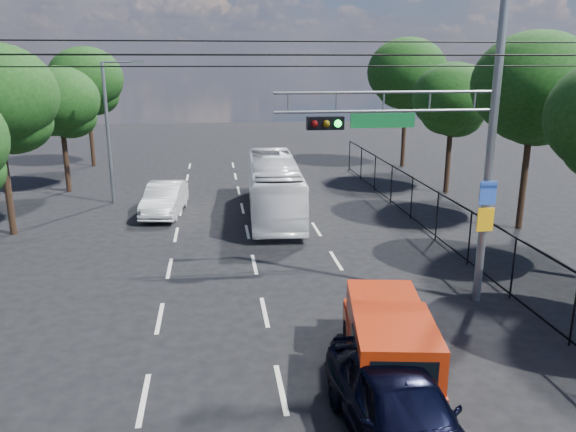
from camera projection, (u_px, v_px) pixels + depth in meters
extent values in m
cube|color=beige|center=(144.00, 399.00, 12.14)|extent=(0.12, 2.00, 0.01)
cube|color=beige|center=(160.00, 318.00, 15.96)|extent=(0.12, 2.00, 0.01)
cube|color=beige|center=(170.00, 268.00, 19.78)|extent=(0.12, 2.00, 0.01)
cube|color=beige|center=(176.00, 235.00, 23.60)|extent=(0.12, 2.00, 0.01)
cube|color=beige|center=(181.00, 210.00, 27.42)|extent=(0.12, 2.00, 0.01)
cube|color=beige|center=(185.00, 192.00, 31.24)|extent=(0.12, 2.00, 0.01)
cube|color=beige|center=(187.00, 178.00, 35.06)|extent=(0.12, 2.00, 0.01)
cube|color=beige|center=(190.00, 166.00, 38.88)|extent=(0.12, 2.00, 0.01)
cube|color=beige|center=(281.00, 389.00, 12.52)|extent=(0.12, 2.00, 0.01)
cube|color=beige|center=(265.00, 312.00, 16.34)|extent=(0.12, 2.00, 0.01)
cube|color=beige|center=(254.00, 264.00, 20.16)|extent=(0.12, 2.00, 0.01)
cube|color=beige|center=(247.00, 232.00, 23.98)|extent=(0.12, 2.00, 0.01)
cube|color=beige|center=(242.00, 208.00, 27.80)|extent=(0.12, 2.00, 0.01)
cube|color=beige|center=(238.00, 190.00, 31.62)|extent=(0.12, 2.00, 0.01)
cube|color=beige|center=(235.00, 176.00, 35.44)|extent=(0.12, 2.00, 0.01)
cube|color=beige|center=(233.00, 165.00, 39.26)|extent=(0.12, 2.00, 0.01)
cube|color=beige|center=(410.00, 379.00, 12.90)|extent=(0.12, 2.00, 0.01)
cube|color=beige|center=(365.00, 306.00, 16.72)|extent=(0.12, 2.00, 0.01)
cube|color=beige|center=(336.00, 260.00, 20.54)|extent=(0.12, 2.00, 0.01)
cube|color=beige|center=(316.00, 229.00, 24.36)|extent=(0.12, 2.00, 0.01)
cube|color=beige|center=(302.00, 206.00, 28.18)|extent=(0.12, 2.00, 0.01)
cube|color=beige|center=(291.00, 189.00, 32.00)|extent=(0.12, 2.00, 0.01)
cube|color=beige|center=(283.00, 175.00, 35.82)|extent=(0.12, 2.00, 0.01)
cube|color=beige|center=(276.00, 164.00, 39.64)|extent=(0.12, 2.00, 0.01)
cylinder|color=slate|center=(491.00, 146.00, 15.90)|extent=(0.24, 0.24, 9.50)
cylinder|color=slate|center=(388.00, 92.00, 15.10)|extent=(6.20, 0.08, 0.08)
cylinder|color=slate|center=(387.00, 111.00, 15.24)|extent=(6.20, 0.08, 0.08)
cube|color=black|center=(325.00, 123.00, 15.10)|extent=(1.00, 0.28, 0.35)
sphere|color=#3F0505|center=(314.00, 124.00, 14.92)|extent=(0.20, 0.20, 0.20)
sphere|color=#4C3805|center=(326.00, 124.00, 14.96)|extent=(0.20, 0.20, 0.20)
sphere|color=#0CE533|center=(338.00, 124.00, 15.00)|extent=(0.20, 0.20, 0.20)
cube|color=#0D5F28|center=(383.00, 120.00, 15.29)|extent=(1.80, 0.05, 0.40)
cube|color=blue|center=(488.00, 193.00, 16.12)|extent=(0.50, 0.04, 0.70)
cube|color=#FEB20D|center=(485.00, 220.00, 16.34)|extent=(0.50, 0.04, 0.70)
cylinder|color=slate|center=(475.00, 101.00, 15.49)|extent=(0.05, 0.05, 0.50)
cylinder|color=slate|center=(430.00, 101.00, 15.32)|extent=(0.05, 0.05, 0.50)
cylinder|color=slate|center=(384.00, 102.00, 15.16)|extent=(0.05, 0.05, 0.50)
cylinder|color=slate|center=(337.00, 102.00, 14.99)|extent=(0.05, 0.05, 0.50)
cylinder|color=slate|center=(288.00, 103.00, 14.82)|extent=(0.05, 0.05, 0.50)
cylinder|color=slate|center=(108.00, 135.00, 27.95)|extent=(0.18, 0.18, 7.00)
cylinder|color=slate|center=(119.00, 62.00, 27.11)|extent=(1.60, 0.09, 0.09)
cube|color=slate|center=(138.00, 62.00, 27.23)|extent=(0.60, 0.22, 0.15)
cylinder|color=black|center=(269.00, 55.00, 12.50)|extent=(22.00, 0.04, 0.04)
cylinder|color=black|center=(257.00, 41.00, 15.74)|extent=(22.00, 0.04, 0.04)
cylinder|color=black|center=(253.00, 66.00, 17.36)|extent=(22.00, 0.04, 0.04)
cube|color=black|center=(460.00, 205.00, 20.61)|extent=(0.04, 34.00, 0.06)
cube|color=black|center=(456.00, 251.00, 21.09)|extent=(0.04, 34.00, 0.06)
cylinder|color=black|center=(574.00, 310.00, 14.18)|extent=(0.06, 0.06, 2.00)
cylinder|color=black|center=(513.00, 268.00, 17.04)|extent=(0.06, 0.06, 2.00)
cylinder|color=black|center=(470.00, 238.00, 19.91)|extent=(0.06, 0.06, 2.00)
cylinder|color=black|center=(437.00, 215.00, 22.77)|extent=(0.06, 0.06, 2.00)
cylinder|color=black|center=(412.00, 198.00, 25.64)|extent=(0.06, 0.06, 2.00)
cylinder|color=black|center=(391.00, 184.00, 28.50)|extent=(0.06, 0.06, 2.00)
cylinder|color=black|center=(375.00, 173.00, 31.37)|extent=(0.06, 0.06, 2.00)
cylinder|color=black|center=(361.00, 163.00, 34.23)|extent=(0.06, 0.06, 2.00)
cylinder|color=black|center=(350.00, 156.00, 37.10)|extent=(0.06, 0.06, 2.00)
cylinder|color=black|center=(524.00, 175.00, 23.89)|extent=(0.28, 0.28, 4.76)
ellipsoid|color=black|center=(535.00, 85.00, 22.89)|extent=(5.10, 5.10, 4.33)
ellipsoid|color=black|center=(536.00, 113.00, 23.55)|extent=(3.40, 3.40, 2.72)
ellipsoid|color=black|center=(527.00, 110.00, 22.93)|extent=(3.23, 3.23, 2.58)
cylinder|color=black|center=(448.00, 156.00, 30.62)|extent=(0.28, 0.28, 4.03)
ellipsoid|color=black|center=(453.00, 97.00, 29.77)|extent=(4.32, 4.32, 3.67)
ellipsoid|color=black|center=(456.00, 116.00, 30.38)|extent=(2.88, 2.88, 2.30)
ellipsoid|color=black|center=(447.00, 114.00, 29.77)|extent=(2.74, 2.74, 2.19)
cylinder|color=black|center=(404.00, 131.00, 38.17)|extent=(0.28, 0.28, 4.93)
ellipsoid|color=black|center=(407.00, 72.00, 37.13)|extent=(5.28, 5.28, 4.49)
ellipsoid|color=black|center=(410.00, 91.00, 37.80)|extent=(3.52, 3.52, 2.82)
ellipsoid|color=black|center=(402.00, 88.00, 37.18)|extent=(3.34, 3.34, 2.68)
cylinder|color=black|center=(7.00, 182.00, 23.09)|extent=(0.28, 0.28, 4.48)
ellipsoid|color=black|center=(12.00, 123.00, 22.79)|extent=(3.20, 3.20, 2.56)
cylinder|color=black|center=(66.00, 157.00, 30.86)|extent=(0.28, 0.28, 3.92)
ellipsoid|color=black|center=(60.00, 100.00, 30.03)|extent=(4.20, 4.20, 3.57)
ellipsoid|color=black|center=(71.00, 118.00, 30.63)|extent=(2.80, 2.80, 2.24)
ellipsoid|color=black|center=(54.00, 116.00, 30.02)|extent=(2.66, 2.66, 2.13)
cylinder|color=black|center=(91.00, 133.00, 38.38)|extent=(0.28, 0.28, 4.59)
ellipsoid|color=black|center=(86.00, 79.00, 37.41)|extent=(4.92, 4.92, 4.18)
ellipsoid|color=black|center=(95.00, 96.00, 38.06)|extent=(3.28, 3.28, 2.62)
ellipsoid|color=black|center=(81.00, 94.00, 37.44)|extent=(3.12, 3.12, 2.49)
cylinder|color=black|center=(348.00, 333.00, 14.42)|extent=(0.33, 0.66, 0.63)
cylinder|color=black|center=(408.00, 334.00, 14.38)|extent=(0.33, 0.66, 0.63)
cylinder|color=black|center=(358.00, 396.00, 11.71)|extent=(0.33, 0.66, 0.63)
cylinder|color=black|center=(433.00, 397.00, 11.67)|extent=(0.33, 0.66, 0.63)
cube|color=#9A2108|center=(386.00, 352.00, 12.98)|extent=(2.43, 4.75, 0.51)
cube|color=#9A2108|center=(376.00, 311.00, 14.93)|extent=(1.74, 0.76, 0.50)
cube|color=black|center=(375.00, 300.00, 15.10)|extent=(1.58, 0.61, 0.28)
cube|color=#9A2108|center=(382.00, 307.00, 13.81)|extent=(1.84, 1.65, 0.86)
cube|color=black|center=(386.00, 317.00, 13.14)|extent=(1.40, 0.27, 0.50)
cube|color=#9A2108|center=(395.00, 345.00, 11.83)|extent=(2.04, 2.55, 0.95)
cube|color=black|center=(435.00, 344.00, 11.80)|extent=(0.21, 1.08, 0.41)
cube|color=black|center=(354.00, 343.00, 11.84)|extent=(0.21, 1.08, 0.41)
cube|color=black|center=(404.00, 373.00, 10.72)|extent=(1.31, 0.26, 0.50)
cube|color=black|center=(403.00, 416.00, 10.85)|extent=(1.44, 0.30, 0.24)
cube|color=silver|center=(404.00, 406.00, 10.75)|extent=(0.32, 0.08, 0.16)
imported|color=black|center=(399.00, 408.00, 10.49)|extent=(2.22, 4.86, 1.62)
imported|color=white|center=(274.00, 187.00, 26.40)|extent=(2.73, 9.67, 2.66)
imported|color=silver|center=(165.00, 199.00, 26.60)|extent=(2.08, 4.66, 1.49)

